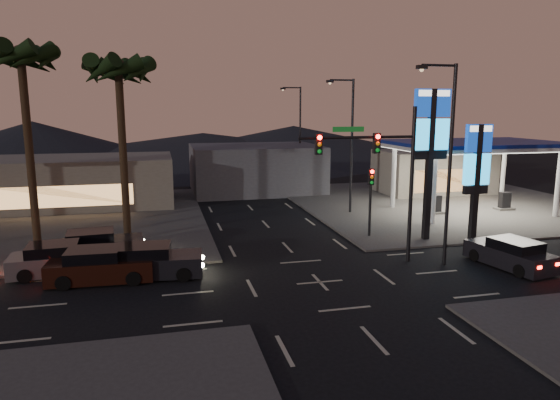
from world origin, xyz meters
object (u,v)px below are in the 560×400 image
object	(u,v)px
traffic_signal_mast	(381,163)
pylon_sign_tall	(431,134)
suv_station	(511,254)
gas_station	(475,147)
car_lane_a_front	(151,262)
car_lane_a_mid	(100,266)
car_lane_b_front	(59,260)
car_lane_b_mid	(96,246)
pylon_sign_short	(477,165)

from	to	relation	value
traffic_signal_mast	pylon_sign_tall	bearing A→B (deg)	36.52
traffic_signal_mast	suv_station	bearing A→B (deg)	-18.85
suv_station	gas_station	bearing A→B (deg)	63.77
car_lane_a_front	suv_station	bearing A→B (deg)	-8.99
gas_station	pylon_sign_tall	size ratio (longest dim) A/B	1.36
pylon_sign_tall	car_lane_a_front	size ratio (longest dim) A/B	1.83
car_lane_a_mid	car_lane_b_front	world-z (taller)	car_lane_a_mid
car_lane_a_front	suv_station	world-z (taller)	car_lane_a_front
traffic_signal_mast	car_lane_b_mid	bearing A→B (deg)	163.54
pylon_sign_tall	suv_station	distance (m)	8.17
car_lane_a_mid	car_lane_b_front	distance (m)	2.54
pylon_sign_short	car_lane_b_mid	world-z (taller)	pylon_sign_short
traffic_signal_mast	car_lane_a_mid	xyz separation A→B (m)	(-13.60, 0.55, -4.50)
car_lane_a_mid	suv_station	world-z (taller)	car_lane_a_mid
pylon_sign_tall	car_lane_a_mid	world-z (taller)	pylon_sign_tall
gas_station	suv_station	bearing A→B (deg)	-116.23
car_lane_a_front	car_lane_a_mid	size ratio (longest dim) A/B	1.01
car_lane_b_mid	car_lane_a_front	bearing A→B (deg)	-51.26
pylon_sign_short	car_lane_a_mid	bearing A→B (deg)	-174.61
car_lane_a_front	car_lane_b_front	bearing A→B (deg)	161.41
gas_station	pylon_sign_tall	bearing A→B (deg)	-139.09
car_lane_a_front	car_lane_b_front	size ratio (longest dim) A/B	1.03
pylon_sign_tall	car_lane_a_front	world-z (taller)	pylon_sign_tall
car_lane_b_front	suv_station	xyz separation A→B (m)	(21.87, -4.23, -0.03)
pylon_sign_tall	pylon_sign_short	bearing A→B (deg)	-21.80
traffic_signal_mast	suv_station	world-z (taller)	traffic_signal_mast
traffic_signal_mast	car_lane_b_mid	distance (m)	15.43
gas_station	car_lane_b_front	bearing A→B (deg)	-164.13
traffic_signal_mast	car_lane_b_front	size ratio (longest dim) A/B	1.67
gas_station	pylon_sign_tall	distance (m)	10.01
car_lane_a_mid	car_lane_b_mid	distance (m)	3.68
traffic_signal_mast	car_lane_a_front	xyz separation A→B (m)	(-11.32, 0.64, -4.50)
traffic_signal_mast	suv_station	xyz separation A→B (m)	(6.26, -2.14, -4.54)
car_lane_b_front	car_lane_b_mid	xyz separation A→B (m)	(1.46, 2.09, 0.02)
pylon_sign_short	car_lane_b_front	size ratio (longest dim) A/B	1.46
pylon_sign_short	traffic_signal_mast	bearing A→B (deg)	-160.87
car_lane_b_mid	suv_station	distance (m)	21.37
car_lane_a_front	car_lane_b_mid	bearing A→B (deg)	128.74
pylon_sign_short	suv_station	bearing A→B (deg)	-101.98
pylon_sign_tall	car_lane_a_mid	bearing A→B (deg)	-170.82
pylon_sign_tall	car_lane_b_front	distance (m)	21.19
car_lane_a_front	car_lane_b_mid	size ratio (longest dim) A/B	1.00
pylon_sign_short	gas_station	bearing A→B (deg)	56.31
gas_station	car_lane_b_mid	xyz separation A→B (m)	(-26.40, -5.83, -4.35)
pylon_sign_short	car_lane_a_front	size ratio (longest dim) A/B	1.42
car_lane_a_front	car_lane_a_mid	xyz separation A→B (m)	(-2.29, -0.10, 0.00)
pylon_sign_short	traffic_signal_mast	world-z (taller)	traffic_signal_mast
pylon_sign_tall	car_lane_b_mid	size ratio (longest dim) A/B	1.82
pylon_sign_tall	traffic_signal_mast	size ratio (longest dim) A/B	1.12
car_lane_a_mid	pylon_sign_tall	bearing A→B (deg)	9.18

